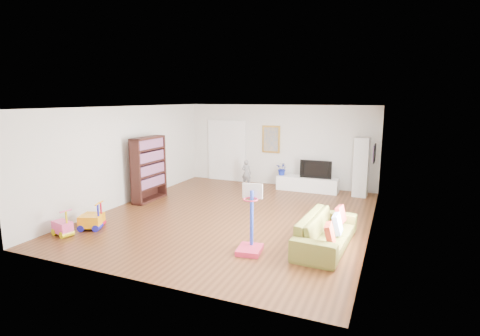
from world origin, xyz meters
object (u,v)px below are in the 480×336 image
at_px(media_console, 307,184).
at_px(bookshelf, 149,169).
at_px(basketball_hoop, 250,219).
at_px(sofa, 326,231).

relative_size(media_console, bookshelf, 1.05).
bearing_deg(basketball_hoop, sofa, 26.07).
distance_m(media_console, sofa, 4.58).
xyz_separation_m(bookshelf, basketball_hoop, (4.04, -2.38, -0.26)).
height_order(media_console, basketball_hoop, basketball_hoop).
bearing_deg(sofa, media_console, 20.83).
height_order(media_console, sofa, sofa).
relative_size(sofa, basketball_hoop, 1.63).
distance_m(bookshelf, basketball_hoop, 4.69).
height_order(sofa, basketball_hoop, basketball_hoop).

